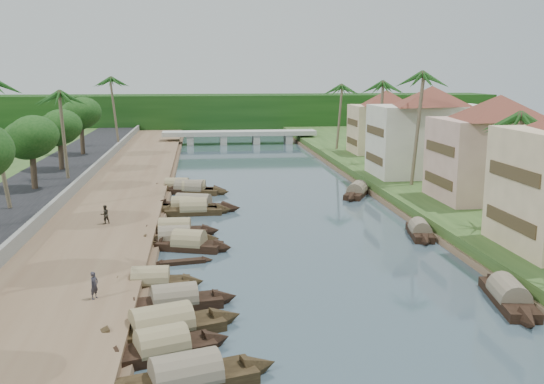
{
  "coord_description": "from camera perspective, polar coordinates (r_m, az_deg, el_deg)",
  "views": [
    {
      "loc": [
        -7.44,
        -38.88,
        12.86
      ],
      "look_at": [
        -0.82,
        15.78,
        2.0
      ],
      "focal_mm": 40.0,
      "sensor_mm": 36.0,
      "label": 1
    }
  ],
  "objects": [
    {
      "name": "sampan_5",
      "position": [
        45.34,
        -7.8,
        -4.88
      ],
      "size": [
        6.89,
        3.7,
        2.16
      ],
      "rotation": [
        0.0,
        0.0,
        -0.32
      ],
      "color": "black",
      "rests_on": "ground"
    },
    {
      "name": "sampan_15",
      "position": [
        49.94,
        13.74,
        -3.61
      ],
      "size": [
        2.54,
        6.82,
        1.85
      ],
      "rotation": [
        0.0,
        0.0,
        1.39
      ],
      "color": "black",
      "rests_on": "ground"
    },
    {
      "name": "building_mid",
      "position": [
        59.95,
        20.43,
        4.01
      ],
      "size": [
        14.11,
        14.11,
        9.7
      ],
      "color": "#D5A996",
      "rests_on": "right_bank"
    },
    {
      "name": "sampan_3",
      "position": [
        34.51,
        -9.14,
        -10.14
      ],
      "size": [
        7.42,
        2.73,
        1.99
      ],
      "rotation": [
        0.0,
        0.0,
        0.17
      ],
      "color": "black",
      "rests_on": "ground"
    },
    {
      "name": "left_bank",
      "position": [
        60.79,
        -14.85,
        -1.05
      ],
      "size": [
        10.0,
        180.0,
        0.8
      ],
      "primitive_type": "cube",
      "color": "brown",
      "rests_on": "ground"
    },
    {
      "name": "palm_6",
      "position": [
        69.82,
        -19.17,
        8.64
      ],
      "size": [
        3.2,
        3.2,
        10.91
      ],
      "color": "brown",
      "rests_on": "ground"
    },
    {
      "name": "palm_3",
      "position": [
        80.16,
        10.25,
        9.91
      ],
      "size": [
        3.2,
        3.2,
        11.96
      ],
      "color": "brown",
      "rests_on": "ground"
    },
    {
      "name": "sampan_0",
      "position": [
        26.48,
        -8.11,
        -16.99
      ],
      "size": [
        8.44,
        3.91,
        2.19
      ],
      "rotation": [
        0.0,
        0.0,
        0.28
      ],
      "color": "black",
      "rests_on": "ground"
    },
    {
      "name": "sampan_7",
      "position": [
        49.5,
        -9.14,
        -3.56
      ],
      "size": [
        7.46,
        1.98,
        2.0
      ],
      "rotation": [
        0.0,
        0.0,
        -0.06
      ],
      "color": "black",
      "rests_on": "ground"
    },
    {
      "name": "sampan_6",
      "position": [
        46.73,
        -9.18,
        -4.44
      ],
      "size": [
        7.08,
        2.0,
        2.12
      ],
      "rotation": [
        0.0,
        0.0,
        0.03
      ],
      "color": "black",
      "rests_on": "ground"
    },
    {
      "name": "sampan_14",
      "position": [
        37.3,
        21.36,
        -9.14
      ],
      "size": [
        2.98,
        8.5,
        2.05
      ],
      "rotation": [
        0.0,
        0.0,
        1.39
      ],
      "color": "black",
      "rests_on": "ground"
    },
    {
      "name": "tree_4",
      "position": [
        77.0,
        -19.4,
        5.65
      ],
      "size": [
        4.83,
        4.83,
        6.98
      ],
      "color": "#4B3C2B",
      "rests_on": "ground"
    },
    {
      "name": "sampan_4",
      "position": [
        37.81,
        -11.34,
        -8.3
      ],
      "size": [
        6.6,
        1.7,
        1.92
      ],
      "rotation": [
        0.0,
        0.0,
        -0.01
      ],
      "color": "black",
      "rests_on": "ground"
    },
    {
      "name": "sampan_2",
      "position": [
        31.32,
        -10.33,
        -12.44
      ],
      "size": [
        8.8,
        4.48,
        2.28
      ],
      "rotation": [
        0.0,
        0.0,
        0.33
      ],
      "color": "black",
      "rests_on": "ground"
    },
    {
      "name": "retaining_wall",
      "position": [
        61.34,
        -18.78,
        -0.26
      ],
      "size": [
        0.4,
        180.0,
        1.1
      ],
      "primitive_type": "cube",
      "color": "slate",
      "rests_on": "left_bank"
    },
    {
      "name": "building_far",
      "position": [
        72.21,
        14.67,
        5.65
      ],
      "size": [
        15.59,
        15.59,
        10.2
      ],
      "color": "beige",
      "rests_on": "right_bank"
    },
    {
      "name": "palm_2",
      "position": [
        64.87,
        13.56,
        10.52
      ],
      "size": [
        3.2,
        3.2,
        13.13
      ],
      "color": "brown",
      "rests_on": "ground"
    },
    {
      "name": "tree_3",
      "position": [
        64.93,
        -21.72,
        4.7
      ],
      "size": [
        4.85,
        4.85,
        7.13
      ],
      "color": "#4B3C2B",
      "rests_on": "ground"
    },
    {
      "name": "bridge",
      "position": [
        111.69,
        -3.07,
        5.42
      ],
      "size": [
        28.0,
        4.0,
        2.4
      ],
      "color": "#A8A89D",
      "rests_on": "ground"
    },
    {
      "name": "sampan_1",
      "position": [
        29.18,
        -10.31,
        -14.28
      ],
      "size": [
        6.96,
        3.67,
        2.06
      ],
      "rotation": [
        0.0,
        0.0,
        0.33
      ],
      "color": "black",
      "rests_on": "ground"
    },
    {
      "name": "road",
      "position": [
        62.5,
        -22.6,
        -0.93
      ],
      "size": [
        8.0,
        180.0,
        1.4
      ],
      "primitive_type": "cube",
      "color": "black",
      "rests_on": "ground"
    },
    {
      "name": "sampan_10",
      "position": [
        57.84,
        -8.21,
        -1.39
      ],
      "size": [
        7.18,
        2.4,
        1.98
      ],
      "rotation": [
        0.0,
        0.0,
        -0.13
      ],
      "color": "black",
      "rests_on": "ground"
    },
    {
      "name": "palm_8",
      "position": [
        100.49,
        -14.61,
        10.17
      ],
      "size": [
        3.2,
        3.2,
        12.16
      ],
      "color": "brown",
      "rests_on": "ground"
    },
    {
      "name": "right_bank",
      "position": [
        65.7,
        16.96,
        -0.09
      ],
      "size": [
        16.0,
        180.0,
        1.2
      ],
      "primitive_type": "cube",
      "color": "#27431B",
      "rests_on": "ground"
    },
    {
      "name": "sampan_12",
      "position": [
        66.23,
        -7.73,
        0.22
      ],
      "size": [
        9.14,
        4.58,
        2.17
      ],
      "rotation": [
        0.0,
        0.0,
        -0.34
      ],
      "color": "black",
      "rests_on": "ground"
    },
    {
      "name": "ground",
      "position": [
        41.62,
        3.76,
        -6.86
      ],
      "size": [
        220.0,
        220.0,
        0.0
      ],
      "primitive_type": "plane",
      "color": "#384A55",
      "rests_on": "ground"
    },
    {
      "name": "person_far",
      "position": [
        50.98,
        -15.46,
        -2.05
      ],
      "size": [
        0.95,
        0.9,
        1.54
      ],
      "primitive_type": "imported",
      "rotation": [
        0.0,
        0.0,
        3.72
      ],
      "color": "#2F2A21",
      "rests_on": "left_bank"
    },
    {
      "name": "palm_1",
      "position": [
        49.19,
        21.72,
        6.51
      ],
      "size": [
        3.2,
        3.2,
        10.08
      ],
      "color": "brown",
      "rests_on": "ground"
    },
    {
      "name": "treeline",
      "position": [
        139.36,
        -3.87,
        7.49
      ],
      "size": [
        120.0,
        14.0,
        8.0
      ],
      "color": "#11350E",
      "rests_on": "ground"
    },
    {
      "name": "palm_7",
      "position": [
        94.46,
        6.31,
        9.77
      ],
      "size": [
        3.2,
        3.2,
        11.26
      ],
      "color": "brown",
      "rests_on": "ground"
    },
    {
      "name": "sampan_16",
      "position": [
        65.15,
        8.01,
        0.03
      ],
      "size": [
        5.12,
        8.33,
        2.09
      ],
      "rotation": [
        0.0,
        0.0,
        1.12
      ],
      "color": "black",
      "rests_on": "ground"
    },
    {
      "name": "sampan_13",
      "position": [
        68.02,
        -8.92,
        0.48
      ],
      "size": [
        7.51,
        2.55,
        2.04
      ],
      "rotation": [
        0.0,
        0.0,
        -0.14
      ],
      "color": "black",
      "rests_on": "ground"
    },
    {
      "name": "sampan_8",
      "position": [
        56.47,
        -7.43,
        -1.67
      ],
      "size": [
        7.33,
        2.09,
        2.26
      ],
      "rotation": [
        0.0,
        0.0,
        0.02
      ],
      "color": "black",
      "rests_on": "ground"
    },
    {
      "name": "tree_6",
      "position": [
        77.64,
        17.11,
        6.15
      ],
      "size": [
        4.29,
        4.29,
        7.43
      ],
      "color": "#4B3C2B",
      "rests_on": "ground"
    },
    {
      "name": "canoe_1",
      "position": [
        42.2,
        -8.43,
        -6.57
      ],
      "size": [
        4.35,
        1.4,
        0.69
      ],
      "rotation": [
        0.0,
        0.0,
        0.17
      ],
      "color": "black",
      "rests_on": "ground"
    },
    {
      "name": "person_near",
      "position": [
        34.52,
        -16.39,
        -8.42
      ],
      "size": [
        0.59,
        0.66,
        1.52
      ],
      "primitive_type": "imported",
      "rotation": [
        0.0,
        0.0,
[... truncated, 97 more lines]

